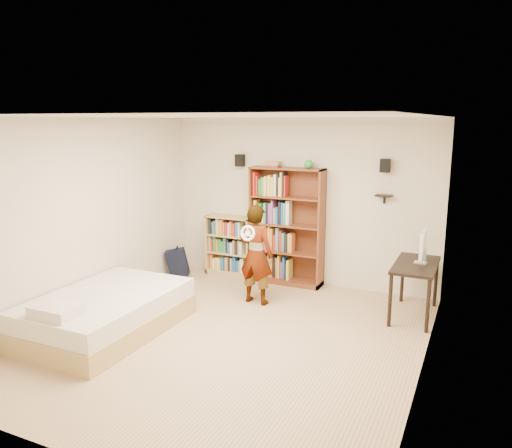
{
  "coord_description": "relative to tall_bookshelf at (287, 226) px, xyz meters",
  "views": [
    {
      "loc": [
        2.7,
        -5.11,
        2.66
      ],
      "look_at": [
        0.07,
        0.6,
        1.35
      ],
      "focal_mm": 35.0,
      "sensor_mm": 36.0,
      "label": 1
    }
  ],
  "objects": [
    {
      "name": "speaker_left",
      "position": [
        -0.88,
        0.08,
        1.04
      ],
      "size": [
        0.14,
        0.12,
        0.2
      ],
      "primitive_type": "cube",
      "color": "black",
      "rests_on": "room_shell"
    },
    {
      "name": "tall_bookshelf",
      "position": [
        0.0,
        0.0,
        0.0
      ],
      "size": [
        1.21,
        0.35,
        1.92
      ],
      "primitive_type": null,
      "color": "brown",
      "rests_on": "ground"
    },
    {
      "name": "computer_desk",
      "position": [
        2.12,
        -0.61,
        -0.58
      ],
      "size": [
        0.55,
        1.1,
        0.75
      ],
      "primitive_type": null,
      "color": "black",
      "rests_on": "ground"
    },
    {
      "name": "room_shell",
      "position": [
        0.17,
        -2.32,
        0.8
      ],
      "size": [
        4.52,
        5.02,
        2.71
      ],
      "color": "beige",
      "rests_on": "ground"
    },
    {
      "name": "crown_molding",
      "position": [
        0.17,
        -2.32,
        1.71
      ],
      "size": [
        4.5,
        5.0,
        0.06
      ],
      "color": "silver",
      "rests_on": "room_shell"
    },
    {
      "name": "ground",
      "position": [
        0.17,
        -2.32,
        -0.96
      ],
      "size": [
        4.5,
        5.0,
        0.01
      ],
      "primitive_type": "cube",
      "color": "tan",
      "rests_on": "ground"
    },
    {
      "name": "person",
      "position": [
        -0.07,
        -1.05,
        -0.22
      ],
      "size": [
        0.57,
        0.4,
        1.48
      ],
      "primitive_type": "imported",
      "rotation": [
        0.0,
        0.0,
        3.06
      ],
      "color": "black",
      "rests_on": "ground"
    },
    {
      "name": "wall_shelf",
      "position": [
        1.52,
        0.09,
        0.59
      ],
      "size": [
        0.25,
        0.16,
        0.02
      ],
      "primitive_type": "cube",
      "color": "black",
      "rests_on": "room_shell"
    },
    {
      "name": "navy_bag",
      "position": [
        -1.85,
        -0.44,
        -0.71
      ],
      "size": [
        0.43,
        0.37,
        0.5
      ],
      "primitive_type": null,
      "rotation": [
        0.0,
        0.0,
        0.42
      ],
      "color": "black",
      "rests_on": "ground"
    },
    {
      "name": "imac",
      "position": [
        2.17,
        -0.56,
        0.02
      ],
      "size": [
        0.15,
        0.46,
        0.45
      ],
      "primitive_type": null,
      "rotation": [
        0.0,
        0.0,
        -0.14
      ],
      "color": "white",
      "rests_on": "computer_desk"
    },
    {
      "name": "daybed",
      "position": [
        -1.37,
        -2.79,
        -0.65
      ],
      "size": [
        1.38,
        2.12,
        0.62
      ],
      "primitive_type": null,
      "color": "white",
      "rests_on": "ground"
    },
    {
      "name": "low_bookshelf",
      "position": [
        -1.06,
        0.02,
        -0.44
      ],
      "size": [
        0.83,
        0.31,
        1.04
      ],
      "primitive_type": null,
      "color": "tan",
      "rests_on": "ground"
    },
    {
      "name": "speaker_right",
      "position": [
        1.52,
        0.08,
        1.04
      ],
      "size": [
        0.14,
        0.12,
        0.2
      ],
      "primitive_type": "cube",
      "color": "black",
      "rests_on": "room_shell"
    },
    {
      "name": "wii_wheel",
      "position": [
        -0.07,
        -1.33,
        0.16
      ],
      "size": [
        0.22,
        0.08,
        0.23
      ],
      "primitive_type": "torus",
      "rotation": [
        1.36,
        0.0,
        0.0
      ],
      "color": "white",
      "rests_on": "person"
    }
  ]
}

